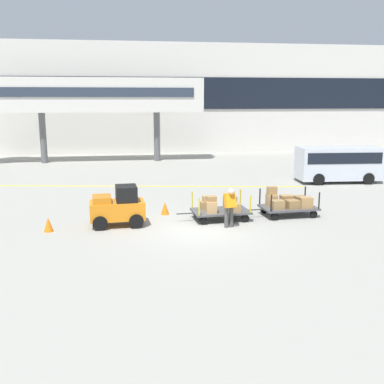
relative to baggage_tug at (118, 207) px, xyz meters
The scene contains 11 objects.
ground_plane 3.27m from the baggage_tug, 20.85° to the right, with size 120.00×120.00×0.00m, color #9E9B91.
apron_lead_line 8.30m from the baggage_tug, 88.58° to the left, with size 20.48×0.20×0.01m, color yellow.
terminal_building 25.37m from the baggage_tug, 83.18° to the left, with size 54.31×2.51×9.80m.
jet_bridge 19.64m from the baggage_tug, 99.96° to the left, with size 18.07×3.00×6.48m.
baggage_tug is the anchor object (origin of this frame).
baggage_cart_lead 4.17m from the baggage_tug, ahead, with size 3.05×1.57×1.10m.
baggage_cart_middle 7.15m from the baggage_tug, ahead, with size 3.05×1.57×1.24m.
baggage_handler 4.35m from the baggage_tug, 12.07° to the right, with size 0.46×0.48×1.56m.
shuttle_van 15.03m from the baggage_tug, 31.27° to the left, with size 4.90×2.20×2.10m.
safety_cone_near 2.52m from the baggage_tug, 37.76° to the left, with size 0.36×0.36×0.55m, color orange.
safety_cone_far 2.67m from the baggage_tug, behind, with size 0.36×0.36×0.55m, color orange.
Camera 1 is at (-2.54, -16.28, 4.89)m, focal length 42.36 mm.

